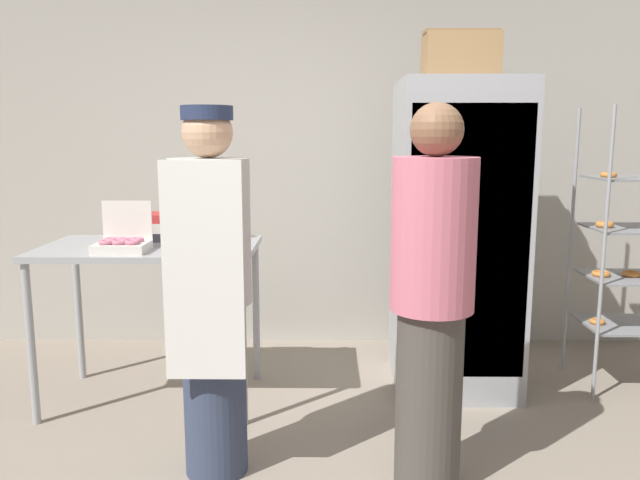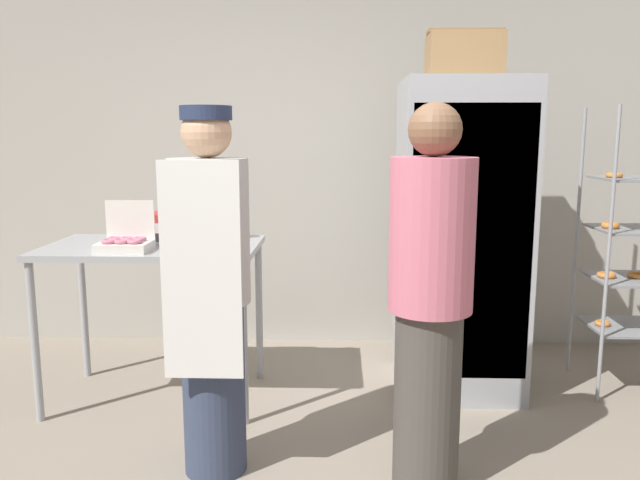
{
  "view_description": "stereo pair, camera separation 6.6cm",
  "coord_description": "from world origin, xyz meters",
  "views": [
    {
      "loc": [
        -0.02,
        -2.31,
        1.56
      ],
      "look_at": [
        -0.05,
        0.7,
        1.05
      ],
      "focal_mm": 35.0,
      "sensor_mm": 36.0,
      "label": 1
    },
    {
      "loc": [
        0.05,
        -2.31,
        1.56
      ],
      "look_at": [
        -0.05,
        0.7,
        1.05
      ],
      "focal_mm": 35.0,
      "sensor_mm": 36.0,
      "label": 2
    }
  ],
  "objects": [
    {
      "name": "refrigerator",
      "position": [
        0.78,
        1.45,
        0.94
      ],
      "size": [
        0.73,
        0.74,
        1.88
      ],
      "color": "#9EA0A5",
      "rests_on": "ground_plane"
    },
    {
      "name": "baking_rack",
      "position": [
        1.87,
        1.47,
        0.85
      ],
      "size": [
        0.6,
        0.51,
        1.73
      ],
      "color": "#93969B",
      "rests_on": "ground_plane"
    },
    {
      "name": "cardboard_storage_box",
      "position": [
        0.78,
        1.54,
        2.02
      ],
      "size": [
        0.44,
        0.29,
        0.29
      ],
      "color": "#937047",
      "rests_on": "refrigerator"
    },
    {
      "name": "back_wall",
      "position": [
        0.0,
        2.36,
        1.44
      ],
      "size": [
        6.4,
        0.12,
        2.87
      ],
      "primitive_type": "cube",
      "color": "#ADA89E",
      "rests_on": "ground_plane"
    },
    {
      "name": "blender_pitcher",
      "position": [
        -0.69,
        1.37,
        1.06
      ],
      "size": [
        0.15,
        0.15,
        0.27
      ],
      "color": "black",
      "rests_on": "prep_counter"
    },
    {
      "name": "person_customer",
      "position": [
        0.44,
        0.28,
        0.87
      ],
      "size": [
        0.36,
        0.36,
        1.7
      ],
      "color": "#47423D",
      "rests_on": "ground_plane"
    },
    {
      "name": "person_baker",
      "position": [
        -0.53,
        0.4,
        0.88
      ],
      "size": [
        0.36,
        0.38,
        1.69
      ],
      "color": "#333D56",
      "rests_on": "ground_plane"
    },
    {
      "name": "donut_box",
      "position": [
        -1.12,
        1.01,
        0.98
      ],
      "size": [
        0.28,
        0.23,
        0.27
      ],
      "color": "silver",
      "rests_on": "prep_counter"
    },
    {
      "name": "prep_counter",
      "position": [
        -1.03,
        1.21,
        0.84
      ],
      "size": [
        1.22,
        0.73,
        0.94
      ],
      "color": "#9EA0A5",
      "rests_on": "ground_plane"
    },
    {
      "name": "binder_stack",
      "position": [
        -1.0,
        1.39,
        1.02
      ],
      "size": [
        0.31,
        0.24,
        0.16
      ],
      "color": "#232328",
      "rests_on": "prep_counter"
    }
  ]
}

